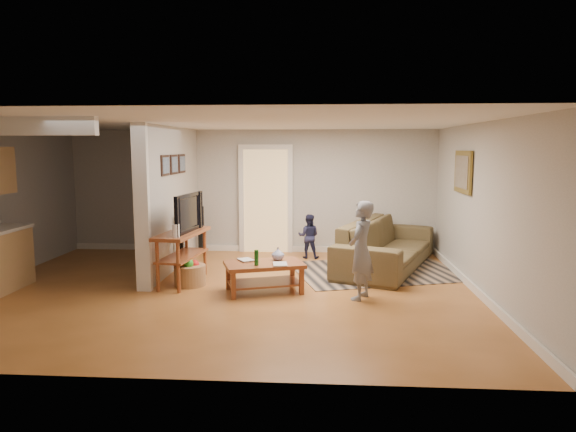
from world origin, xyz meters
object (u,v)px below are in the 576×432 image
object	(u,v)px
tv_console	(183,237)
child	(360,299)
sofa	(386,268)
speaker_right	(201,230)
toy_basket	(190,274)
toddler	(309,258)
coffee_table	(265,269)
speaker_left	(181,243)

from	to	relation	value
tv_console	child	size ratio (longest dim) A/B	0.97
sofa	speaker_right	world-z (taller)	speaker_right
toy_basket	toddler	world-z (taller)	toy_basket
tv_console	sofa	bearing A→B (deg)	27.59
tv_console	speaker_right	bearing A→B (deg)	103.50
speaker_right	toddler	distance (m)	2.27
sofa	toddler	bearing A→B (deg)	84.28
speaker_right	toy_basket	xyz separation A→B (m)	(0.40, -2.45, -0.30)
coffee_table	toddler	size ratio (longest dim) A/B	1.49
coffee_table	child	xyz separation A→B (m)	(1.39, -0.27, -0.35)
toy_basket	toddler	distance (m)	2.79
child	toddler	xyz separation A→B (m)	(-0.81, 2.68, 0.00)
coffee_table	toy_basket	world-z (taller)	coffee_table
speaker_right	speaker_left	bearing A→B (deg)	-81.25
speaker_right	toddler	size ratio (longest dim) A/B	1.11
toy_basket	child	world-z (taller)	child
toy_basket	coffee_table	bearing A→B (deg)	-13.03
sofa	speaker_right	size ratio (longest dim) A/B	3.03
toy_basket	toddler	size ratio (longest dim) A/B	0.57
speaker_left	child	distance (m)	3.39
coffee_table	speaker_left	size ratio (longest dim) A/B	1.29
coffee_table	speaker_left	bearing A→B (deg)	142.75
tv_console	speaker_right	size ratio (longest dim) A/B	1.41
speaker_left	speaker_right	xyz separation A→B (m)	(0.00, 1.50, -0.02)
toy_basket	sofa	bearing A→B (deg)	23.48
sofa	toy_basket	bearing A→B (deg)	135.35
speaker_right	toy_basket	size ratio (longest dim) A/B	1.96
speaker_left	speaker_right	world-z (taller)	speaker_left
tv_console	child	world-z (taller)	tv_console
sofa	toy_basket	world-z (taller)	toy_basket
speaker_left	child	bearing A→B (deg)	-29.06
coffee_table	toy_basket	xyz separation A→B (m)	(-1.21, 0.28, -0.17)
sofa	speaker_right	xyz separation A→B (m)	(-3.60, 1.06, 0.48)
speaker_left	toddler	distance (m)	2.54
speaker_left	child	xyz separation A→B (m)	(3.00, -1.50, -0.50)
coffee_table	toddler	world-z (taller)	coffee_table
child	toy_basket	bearing A→B (deg)	-78.48
coffee_table	tv_console	xyz separation A→B (m)	(-1.35, 0.42, 0.40)
speaker_right	child	xyz separation A→B (m)	(3.00, -3.00, -0.48)
sofa	child	size ratio (longest dim) A/B	2.07
speaker_right	child	world-z (taller)	speaker_right
sofa	toy_basket	size ratio (longest dim) A/B	5.92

